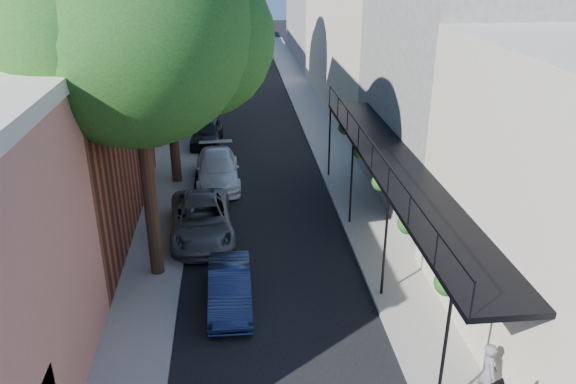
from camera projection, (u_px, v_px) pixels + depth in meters
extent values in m
cube|color=black|center=(250.00, 111.00, 37.34)|extent=(6.00, 64.00, 0.01)
cube|color=gray|center=(189.00, 112.00, 36.95)|extent=(2.00, 64.00, 0.12)
cube|color=gray|center=(309.00, 109.00, 37.68)|extent=(2.00, 64.00, 0.12)
cube|color=gray|center=(113.00, 13.00, 19.09)|extent=(0.06, 7.00, 4.00)
cube|color=#9B9892|center=(88.00, 56.00, 31.06)|extent=(8.00, 12.00, 9.00)
cube|color=beige|center=(128.00, 17.00, 43.62)|extent=(8.00, 16.00, 10.00)
cube|color=tan|center=(151.00, 12.00, 56.78)|extent=(8.00, 12.00, 8.00)
cube|color=#9B9892|center=(483.00, 97.00, 22.68)|extent=(8.00, 10.00, 9.00)
cube|color=beige|center=(386.00, 48.00, 36.55)|extent=(8.00, 20.00, 8.00)
cube|color=#9B9892|center=(337.00, 5.00, 52.55)|extent=(8.00, 16.00, 10.00)
cube|color=black|center=(400.00, 169.00, 18.09)|extent=(2.00, 16.00, 0.15)
cube|color=black|center=(373.00, 144.00, 17.65)|extent=(0.05, 16.00, 0.05)
cylinder|color=black|center=(443.00, 357.00, 12.31)|extent=(0.08, 0.08, 3.40)
cylinder|color=black|center=(330.00, 141.00, 25.98)|extent=(0.08, 0.08, 3.40)
sphere|color=#1B4C15|center=(447.00, 283.00, 12.75)|extent=(0.60, 0.60, 0.60)
sphere|color=#1B4C15|center=(381.00, 182.00, 18.22)|extent=(0.60, 0.60, 0.60)
sphere|color=#1B4C15|center=(345.00, 128.00, 23.68)|extent=(0.60, 0.60, 0.60)
cylinder|color=black|center=(148.00, 178.00, 17.36)|extent=(0.44, 0.44, 7.00)
sphere|color=#1B4C15|center=(132.00, 27.00, 15.55)|extent=(6.80, 6.80, 6.80)
sphere|color=#1B4C15|center=(196.00, 39.00, 16.83)|extent=(4.76, 4.76, 4.76)
cylinder|color=black|center=(172.00, 117.00, 24.79)|extent=(0.44, 0.44, 6.30)
sphere|color=#1B4C15|center=(164.00, 22.00, 23.16)|extent=(6.00, 6.00, 6.00)
sphere|color=#1B4C15|center=(202.00, 31.00, 24.32)|extent=(4.20, 4.20, 4.20)
cylinder|color=black|center=(185.00, 66.00, 32.78)|extent=(0.44, 0.44, 7.35)
imported|color=#152041|center=(230.00, 288.00, 16.97)|extent=(1.28, 3.64, 1.20)
imported|color=#595A61|center=(202.00, 220.00, 21.01)|extent=(2.60, 5.07, 1.37)
imported|color=white|center=(217.00, 169.00, 25.74)|extent=(2.14, 4.83, 1.38)
imported|color=black|center=(207.00, 132.00, 30.85)|extent=(1.84, 4.11, 1.37)
imported|color=slate|center=(488.00, 373.00, 13.10)|extent=(0.45, 0.63, 1.63)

